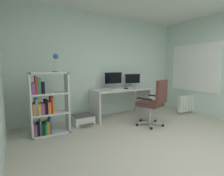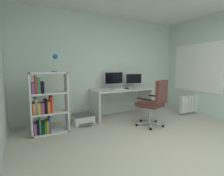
{
  "view_description": "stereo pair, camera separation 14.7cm",
  "coord_description": "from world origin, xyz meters",
  "px_view_note": "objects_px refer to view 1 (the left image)",
  "views": [
    {
      "loc": [
        -2.15,
        -1.32,
        1.32
      ],
      "look_at": [
        -0.18,
        2.07,
        0.84
      ],
      "focal_mm": 27.09,
      "sensor_mm": 36.0,
      "label": 1
    },
    {
      "loc": [
        -2.02,
        -1.39,
        1.32
      ],
      "look_at": [
        -0.18,
        2.07,
        0.84
      ],
      "focal_mm": 27.09,
      "sensor_mm": 36.0,
      "label": 2
    }
  ],
  "objects_px": {
    "computer_mouse": "(126,88)",
    "office_chair": "(154,101)",
    "desk": "(121,96)",
    "radiator": "(190,103)",
    "bookshelf": "(46,106)",
    "monitor_secondary": "(132,79)",
    "monitor_main": "(113,79)",
    "keyboard": "(117,89)",
    "printer": "(83,119)",
    "desk_lamp": "(56,59)"
  },
  "relations": [
    {
      "from": "computer_mouse",
      "to": "office_chair",
      "type": "relative_size",
      "value": 0.1
    },
    {
      "from": "desk",
      "to": "computer_mouse",
      "type": "height_order",
      "value": "computer_mouse"
    },
    {
      "from": "radiator",
      "to": "bookshelf",
      "type": "bearing_deg",
      "value": 174.46
    },
    {
      "from": "desk",
      "to": "monitor_secondary",
      "type": "xyz_separation_m",
      "value": [
        0.49,
        0.16,
        0.42
      ]
    },
    {
      "from": "desk",
      "to": "office_chair",
      "type": "bearing_deg",
      "value": -76.35
    },
    {
      "from": "office_chair",
      "to": "bookshelf",
      "type": "distance_m",
      "value": 2.26
    },
    {
      "from": "computer_mouse",
      "to": "monitor_main",
      "type": "bearing_deg",
      "value": 121.99
    },
    {
      "from": "monitor_secondary",
      "to": "keyboard",
      "type": "xyz_separation_m",
      "value": [
        -0.68,
        -0.27,
        -0.22
      ]
    },
    {
      "from": "desk",
      "to": "printer",
      "type": "distance_m",
      "value": 1.18
    },
    {
      "from": "computer_mouse",
      "to": "desk_lamp",
      "type": "bearing_deg",
      "value": 175.76
    },
    {
      "from": "desk",
      "to": "bookshelf",
      "type": "height_order",
      "value": "bookshelf"
    },
    {
      "from": "printer",
      "to": "radiator",
      "type": "height_order",
      "value": "radiator"
    },
    {
      "from": "keyboard",
      "to": "computer_mouse",
      "type": "relative_size",
      "value": 3.4
    },
    {
      "from": "monitor_main",
      "to": "keyboard",
      "type": "distance_m",
      "value": 0.37
    },
    {
      "from": "monitor_main",
      "to": "keyboard",
      "type": "height_order",
      "value": "monitor_main"
    },
    {
      "from": "desk",
      "to": "radiator",
      "type": "bearing_deg",
      "value": -18.85
    },
    {
      "from": "office_chair",
      "to": "desk_lamp",
      "type": "distance_m",
      "value": 2.25
    },
    {
      "from": "monitor_main",
      "to": "monitor_secondary",
      "type": "xyz_separation_m",
      "value": [
        0.64,
        0.0,
        -0.04
      ]
    },
    {
      "from": "monitor_secondary",
      "to": "office_chair",
      "type": "bearing_deg",
      "value": -102.39
    },
    {
      "from": "desk",
      "to": "computer_mouse",
      "type": "distance_m",
      "value": 0.25
    },
    {
      "from": "monitor_main",
      "to": "bookshelf",
      "type": "distance_m",
      "value": 1.88
    },
    {
      "from": "computer_mouse",
      "to": "bookshelf",
      "type": "xyz_separation_m",
      "value": [
        -2.01,
        -0.19,
        -0.21
      ]
    },
    {
      "from": "keyboard",
      "to": "office_chair",
      "type": "distance_m",
      "value": 0.98
    },
    {
      "from": "computer_mouse",
      "to": "printer",
      "type": "bearing_deg",
      "value": 166.88
    },
    {
      "from": "computer_mouse",
      "to": "printer",
      "type": "relative_size",
      "value": 0.2
    },
    {
      "from": "monitor_secondary",
      "to": "office_chair",
      "type": "relative_size",
      "value": 0.48
    },
    {
      "from": "monitor_main",
      "to": "printer",
      "type": "distance_m",
      "value": 1.33
    },
    {
      "from": "monitor_main",
      "to": "keyboard",
      "type": "bearing_deg",
      "value": -98.8
    },
    {
      "from": "desk",
      "to": "printer",
      "type": "xyz_separation_m",
      "value": [
        -1.09,
        -0.04,
        -0.45
      ]
    },
    {
      "from": "monitor_main",
      "to": "computer_mouse",
      "type": "xyz_separation_m",
      "value": [
        0.24,
        -0.26,
        -0.25
      ]
    },
    {
      "from": "monitor_secondary",
      "to": "printer",
      "type": "bearing_deg",
      "value": -172.69
    },
    {
      "from": "monitor_secondary",
      "to": "desk",
      "type": "bearing_deg",
      "value": -161.93
    },
    {
      "from": "bookshelf",
      "to": "radiator",
      "type": "relative_size",
      "value": 1.3
    },
    {
      "from": "monitor_secondary",
      "to": "desk_lamp",
      "type": "distance_m",
      "value": 2.29
    },
    {
      "from": "monitor_secondary",
      "to": "computer_mouse",
      "type": "height_order",
      "value": "monitor_secondary"
    },
    {
      "from": "bookshelf",
      "to": "radiator",
      "type": "height_order",
      "value": "bookshelf"
    },
    {
      "from": "radiator",
      "to": "computer_mouse",
      "type": "bearing_deg",
      "value": 163.26
    },
    {
      "from": "desk",
      "to": "monitor_main",
      "type": "relative_size",
      "value": 2.78
    },
    {
      "from": "monitor_main",
      "to": "monitor_secondary",
      "type": "bearing_deg",
      "value": 0.0
    },
    {
      "from": "desk_lamp",
      "to": "printer",
      "type": "xyz_separation_m",
      "value": [
        0.61,
        0.25,
        -1.36
      ]
    },
    {
      "from": "monitor_secondary",
      "to": "computer_mouse",
      "type": "xyz_separation_m",
      "value": [
        -0.4,
        -0.26,
        -0.21
      ]
    },
    {
      "from": "radiator",
      "to": "monitor_secondary",
      "type": "bearing_deg",
      "value": 150.72
    },
    {
      "from": "bookshelf",
      "to": "desk_lamp",
      "type": "bearing_deg",
      "value": 0.48
    },
    {
      "from": "monitor_secondary",
      "to": "office_chair",
      "type": "distance_m",
      "value": 1.23
    },
    {
      "from": "monitor_main",
      "to": "computer_mouse",
      "type": "distance_m",
      "value": 0.43
    },
    {
      "from": "bookshelf",
      "to": "radiator",
      "type": "distance_m",
      "value": 3.91
    },
    {
      "from": "computer_mouse",
      "to": "office_chair",
      "type": "height_order",
      "value": "office_chair"
    },
    {
      "from": "desk_lamp",
      "to": "printer",
      "type": "bearing_deg",
      "value": 21.9
    },
    {
      "from": "monitor_secondary",
      "to": "bookshelf",
      "type": "distance_m",
      "value": 2.49
    },
    {
      "from": "monitor_main",
      "to": "bookshelf",
      "type": "relative_size",
      "value": 0.46
    }
  ]
}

